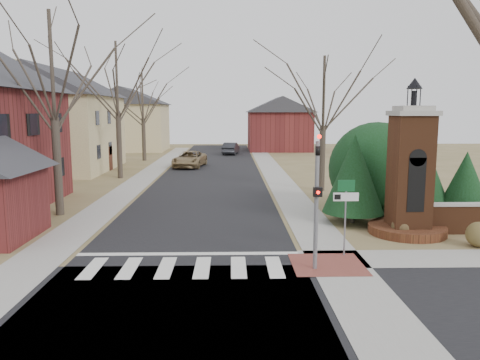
{
  "coord_description": "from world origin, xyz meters",
  "views": [
    {
      "loc": [
        1.54,
        -14.09,
        5.13
      ],
      "look_at": [
        1.96,
        6.0,
        2.17
      ],
      "focal_mm": 35.0,
      "sensor_mm": 36.0,
      "label": 1
    }
  ],
  "objects_px": {
    "brick_gate_monument": "(409,183)",
    "pickup_truck": "(190,159)",
    "traffic_signal_pole": "(317,192)",
    "sign_post": "(346,202)",
    "distant_car": "(231,148)"
  },
  "relations": [
    {
      "from": "sign_post",
      "to": "brick_gate_monument",
      "type": "bearing_deg",
      "value": 41.42
    },
    {
      "from": "sign_post",
      "to": "pickup_truck",
      "type": "relative_size",
      "value": 0.52
    },
    {
      "from": "brick_gate_monument",
      "to": "pickup_truck",
      "type": "height_order",
      "value": "brick_gate_monument"
    },
    {
      "from": "brick_gate_monument",
      "to": "traffic_signal_pole",
      "type": "bearing_deg",
      "value": -136.76
    },
    {
      "from": "brick_gate_monument",
      "to": "pickup_truck",
      "type": "relative_size",
      "value": 1.22
    },
    {
      "from": "sign_post",
      "to": "distant_car",
      "type": "height_order",
      "value": "sign_post"
    },
    {
      "from": "traffic_signal_pole",
      "to": "brick_gate_monument",
      "type": "bearing_deg",
      "value": 43.24
    },
    {
      "from": "brick_gate_monument",
      "to": "distant_car",
      "type": "relative_size",
      "value": 1.49
    },
    {
      "from": "traffic_signal_pole",
      "to": "pickup_truck",
      "type": "height_order",
      "value": "traffic_signal_pole"
    },
    {
      "from": "pickup_truck",
      "to": "distant_car",
      "type": "bearing_deg",
      "value": 81.54
    },
    {
      "from": "sign_post",
      "to": "pickup_truck",
      "type": "distance_m",
      "value": 28.19
    },
    {
      "from": "traffic_signal_pole",
      "to": "sign_post",
      "type": "distance_m",
      "value": 2.02
    },
    {
      "from": "traffic_signal_pole",
      "to": "brick_gate_monument",
      "type": "relative_size",
      "value": 0.69
    },
    {
      "from": "traffic_signal_pole",
      "to": "brick_gate_monument",
      "type": "xyz_separation_m",
      "value": [
        4.7,
        4.42,
        -0.42
      ]
    },
    {
      "from": "traffic_signal_pole",
      "to": "distant_car",
      "type": "xyz_separation_m",
      "value": [
        -2.7,
        41.45,
        -1.87
      ]
    }
  ]
}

